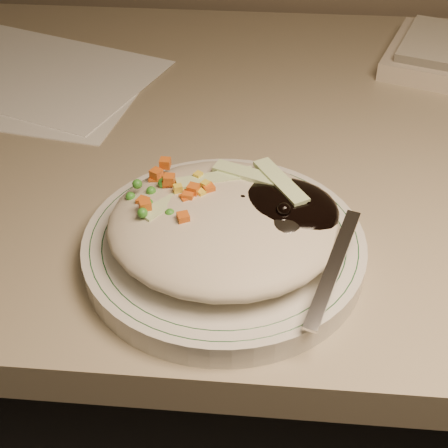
{
  "coord_description": "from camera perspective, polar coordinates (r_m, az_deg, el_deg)",
  "views": [
    {
      "loc": [
        -0.06,
        0.76,
        1.11
      ],
      "look_at": [
        -0.09,
        1.16,
        0.78
      ],
      "focal_mm": 50.0,
      "sensor_mm": 36.0,
      "label": 1
    }
  ],
  "objects": [
    {
      "name": "plate_rim",
      "position": [
        0.53,
        0.0,
        -1.34
      ],
      "size": [
        0.23,
        0.23,
        0.0
      ],
      "color": "#144723",
      "rests_on": "plate"
    },
    {
      "name": "plate",
      "position": [
        0.53,
        0.0,
        -2.15
      ],
      "size": [
        0.24,
        0.24,
        0.02
      ],
      "primitive_type": "cylinder",
      "color": "silver",
      "rests_on": "desk"
    },
    {
      "name": "papers",
      "position": [
        0.86,
        -17.44,
        12.5
      ],
      "size": [
        0.35,
        0.32,
        0.0
      ],
      "color": "white",
      "rests_on": "desk"
    },
    {
      "name": "meal",
      "position": [
        0.51,
        0.47,
        0.4
      ],
      "size": [
        0.21,
        0.19,
        0.05
      ],
      "color": "#BAAE97",
      "rests_on": "plate"
    },
    {
      "name": "desk",
      "position": [
        0.84,
        7.56,
        -3.24
      ],
      "size": [
        1.4,
        0.7,
        0.74
      ],
      "color": "gray",
      "rests_on": "ground"
    }
  ]
}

